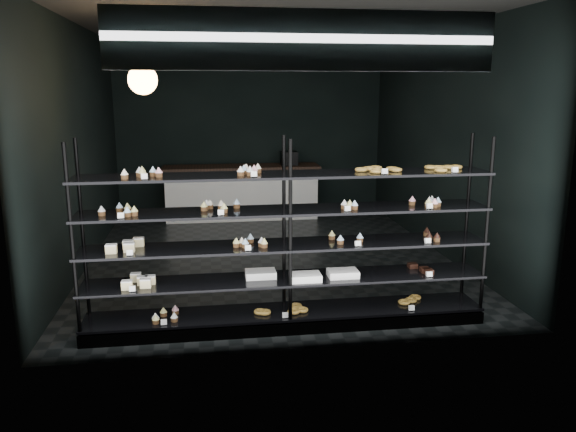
{
  "coord_description": "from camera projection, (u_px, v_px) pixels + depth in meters",
  "views": [
    {
      "loc": [
        -0.84,
        -7.72,
        2.35
      ],
      "look_at": [
        0.0,
        -1.9,
        1.02
      ],
      "focal_mm": 35.0,
      "sensor_mm": 36.0,
      "label": 1
    }
  ],
  "objects": [
    {
      "name": "room",
      "position": [
        268.0,
        145.0,
        7.74
      ],
      "size": [
        5.01,
        6.01,
        3.2
      ],
      "color": "black",
      "rests_on": "ground"
    },
    {
      "name": "display_shelf",
      "position": [
        284.0,
        267.0,
        5.57
      ],
      "size": [
        4.0,
        0.5,
        1.91
      ],
      "color": "black",
      "rests_on": "room"
    },
    {
      "name": "signage",
      "position": [
        306.0,
        40.0,
        4.66
      ],
      "size": [
        3.3,
        0.05,
        0.5
      ],
      "color": "#100D43",
      "rests_on": "room"
    },
    {
      "name": "pendant_lamp",
      "position": [
        143.0,
        80.0,
        6.09
      ],
      "size": [
        0.32,
        0.32,
        0.89
      ],
      "color": "black",
      "rests_on": "room"
    },
    {
      "name": "service_counter",
      "position": [
        242.0,
        191.0,
        10.36
      ],
      "size": [
        2.86,
        0.65,
        1.23
      ],
      "color": "white",
      "rests_on": "room"
    }
  ]
}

